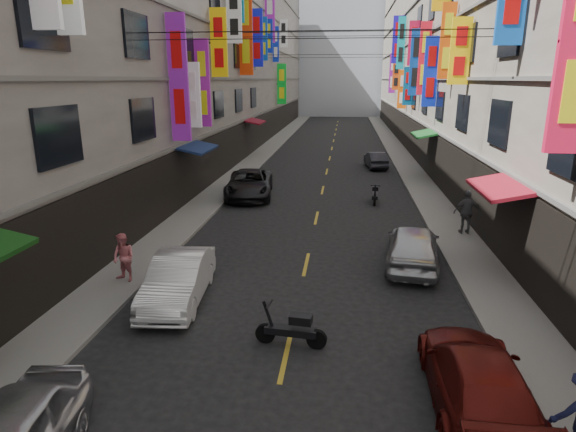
% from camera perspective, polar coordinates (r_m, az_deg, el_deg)
% --- Properties ---
extents(sidewalk_left, '(2.00, 90.00, 0.12)m').
position_cam_1_polar(sidewalk_left, '(41.18, -3.47, 7.08)').
color(sidewalk_left, slate).
rests_on(sidewalk_left, ground).
extents(sidewalk_right, '(2.00, 90.00, 0.12)m').
position_cam_1_polar(sidewalk_right, '(40.81, 13.47, 6.59)').
color(sidewalk_right, slate).
rests_on(sidewalk_right, ground).
extents(building_row_left, '(10.14, 90.00, 19.00)m').
position_cam_1_polar(building_row_left, '(42.28, -12.22, 19.81)').
color(building_row_left, gray).
rests_on(building_row_left, ground).
extents(building_row_right, '(10.14, 90.00, 19.00)m').
position_cam_1_polar(building_row_right, '(41.57, 23.05, 19.03)').
color(building_row_right, '#9F9785').
rests_on(building_row_right, ground).
extents(haze_block, '(18.00, 8.00, 22.00)m').
position_cam_1_polar(haze_block, '(90.16, 6.31, 18.79)').
color(haze_block, '#AFB6C4').
rests_on(haze_block, ground).
extents(shop_signage, '(14.00, 55.00, 11.66)m').
position_cam_1_polar(shop_signage, '(32.65, 4.45, 20.81)').
color(shop_signage, '#0F3DB0').
rests_on(shop_signage, ground).
extents(street_awnings, '(13.99, 35.20, 0.41)m').
position_cam_1_polar(street_awnings, '(24.40, 0.82, 7.96)').
color(street_awnings, '#124311').
rests_on(street_awnings, ground).
extents(overhead_cables, '(14.00, 38.04, 1.24)m').
position_cam_1_polar(overhead_cables, '(28.17, 4.50, 20.81)').
color(overhead_cables, black).
rests_on(overhead_cables, ground).
extents(lane_markings, '(0.12, 80.20, 0.01)m').
position_cam_1_polar(lane_markings, '(37.60, 4.80, 6.12)').
color(lane_markings, gold).
rests_on(lane_markings, ground).
extents(scooter_crossing, '(1.80, 0.52, 1.14)m').
position_cam_1_polar(scooter_crossing, '(12.17, 0.48, -13.30)').
color(scooter_crossing, black).
rests_on(scooter_crossing, ground).
extents(scooter_far_right, '(0.50, 1.80, 1.14)m').
position_cam_1_polar(scooter_far_right, '(26.09, 10.28, 2.51)').
color(scooter_far_right, black).
rests_on(scooter_far_right, ground).
extents(car_left_mid, '(1.82, 4.32, 1.39)m').
position_cam_1_polar(car_left_mid, '(14.69, -12.88, -7.30)').
color(car_left_mid, white).
rests_on(car_left_mid, ground).
extents(car_left_far, '(3.07, 5.57, 1.48)m').
position_cam_1_polar(car_left_far, '(27.00, -4.60, 3.81)').
color(car_left_far, black).
rests_on(car_left_far, ground).
extents(car_right_near, '(1.91, 4.58, 1.32)m').
position_cam_1_polar(car_right_near, '(10.74, 21.50, -17.53)').
color(car_right_near, '#5E1410').
rests_on(car_right_near, ground).
extents(car_right_mid, '(2.32, 4.59, 1.50)m').
position_cam_1_polar(car_right_mid, '(17.46, 14.58, -3.43)').
color(car_right_mid, silver).
rests_on(car_right_mid, ground).
extents(car_right_far, '(1.69, 3.77, 1.20)m').
position_cam_1_polar(car_right_far, '(36.48, 10.36, 6.56)').
color(car_right_far, '#2A2A33').
rests_on(car_right_far, ground).
extents(pedestrian_lfar, '(0.90, 0.77, 1.58)m').
position_cam_1_polar(pedestrian_lfar, '(16.23, -18.90, -4.69)').
color(pedestrian_lfar, '#E1777F').
rests_on(pedestrian_lfar, sidewalk_left).
extents(pedestrian_rfar, '(1.13, 0.69, 1.86)m').
position_cam_1_polar(pedestrian_rfar, '(21.38, 20.44, 0.45)').
color(pedestrian_rfar, '#565658').
rests_on(pedestrian_rfar, sidewalk_right).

